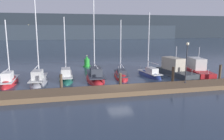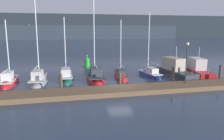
{
  "view_description": "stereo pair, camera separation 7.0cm",
  "coord_description": "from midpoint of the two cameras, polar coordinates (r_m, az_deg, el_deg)",
  "views": [
    {
      "loc": [
        -5.7,
        -21.0,
        5.91
      ],
      "look_at": [
        0.0,
        3.72,
        1.2
      ],
      "focal_mm": 35.0,
      "sensor_mm": 36.0,
      "label": 1
    },
    {
      "loc": [
        -5.63,
        -21.01,
        5.91
      ],
      "look_at": [
        0.0,
        3.72,
        1.2
      ],
      "focal_mm": 35.0,
      "sensor_mm": 36.0,
      "label": 2
    }
  ],
  "objects": [
    {
      "name": "motorboat_berth_7",
      "position": [
        29.61,
        16.26,
        -0.55
      ],
      "size": [
        3.13,
        7.31,
        4.3
      ],
      "color": "#2D3338",
      "rests_on": "ground"
    },
    {
      "name": "mooring_pile_4",
      "position": [
        27.71,
        26.45,
        -0.81
      ],
      "size": [
        0.28,
        0.28,
        1.99
      ],
      "primitive_type": "cylinder",
      "color": "#4C3D2D",
      "rests_on": "ground"
    },
    {
      "name": "sailboat_berth_2",
      "position": [
        25.92,
        -18.5,
        -2.81
      ],
      "size": [
        2.02,
        6.08,
        9.85
      ],
      "color": "gray",
      "rests_on": "ground"
    },
    {
      "name": "ground_plane",
      "position": [
        22.54,
        2.2,
        -4.69
      ],
      "size": [
        400.0,
        400.0,
        0.0
      ],
      "primitive_type": "plane",
      "color": "#2D3D51"
    },
    {
      "name": "mooring_pile_3",
      "position": [
        24.45,
        15.68,
        -1.49
      ],
      "size": [
        0.28,
        0.28,
        1.98
      ],
      "primitive_type": "cylinder",
      "color": "#4C3D2D",
      "rests_on": "ground"
    },
    {
      "name": "mooring_pile_1",
      "position": [
        21.58,
        -13.07,
        -3.31
      ],
      "size": [
        0.28,
        0.28,
        1.71
      ],
      "primitive_type": "cylinder",
      "color": "#4C3D2D",
      "rests_on": "ground"
    },
    {
      "name": "sailboat_berth_6",
      "position": [
        28.67,
        9.84,
        -1.28
      ],
      "size": [
        2.18,
        5.44,
        8.77
      ],
      "color": "navy",
      "rests_on": "ground"
    },
    {
      "name": "dock",
      "position": [
        20.93,
        3.39,
        -5.26
      ],
      "size": [
        30.85,
        2.8,
        0.45
      ],
      "primitive_type": "cube",
      "color": "brown",
      "rests_on": "ground"
    },
    {
      "name": "mooring_pile_2",
      "position": [
        22.32,
        2.23,
        -2.77
      ],
      "size": [
        0.28,
        0.28,
        1.56
      ],
      "primitive_type": "cylinder",
      "color": "#4C3D2D",
      "rests_on": "ground"
    },
    {
      "name": "sailboat_berth_1",
      "position": [
        26.76,
        -25.17,
        -2.97
      ],
      "size": [
        1.69,
        5.67,
        7.74
      ],
      "color": "red",
      "rests_on": "ground"
    },
    {
      "name": "dock_lamppost",
      "position": [
        23.64,
        19.04,
        3.46
      ],
      "size": [
        0.32,
        0.32,
        4.2
      ],
      "color": "#2D2D33",
      "rests_on": "dock"
    },
    {
      "name": "sailboat_berth_3",
      "position": [
        26.76,
        -11.8,
        -2.12
      ],
      "size": [
        1.81,
        6.19,
        8.01
      ],
      "color": "#195647",
      "rests_on": "ground"
    },
    {
      "name": "channel_buoy",
      "position": [
        35.35,
        -6.47,
        1.96
      ],
      "size": [
        1.27,
        1.27,
        1.88
      ],
      "color": "green",
      "rests_on": "ground"
    },
    {
      "name": "hillside_backdrop",
      "position": [
        148.41,
        -11.03,
        10.83
      ],
      "size": [
        240.0,
        23.0,
        15.65
      ],
      "color": "#232B33",
      "rests_on": "ground"
    },
    {
      "name": "sailboat_berth_4",
      "position": [
        26.28,
        -4.33,
        -2.14
      ],
      "size": [
        2.43,
        7.41,
        11.83
      ],
      "color": "red",
      "rests_on": "ground"
    },
    {
      "name": "sailboat_berth_5",
      "position": [
        27.67,
        2.42,
        -1.64
      ],
      "size": [
        2.47,
        6.23,
        7.88
      ],
      "color": "red",
      "rests_on": "ground"
    },
    {
      "name": "motorboat_berth_8",
      "position": [
        30.93,
        21.56,
        -0.44
      ],
      "size": [
        3.39,
        7.01,
        4.15
      ],
      "color": "red",
      "rests_on": "ground"
    }
  ]
}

